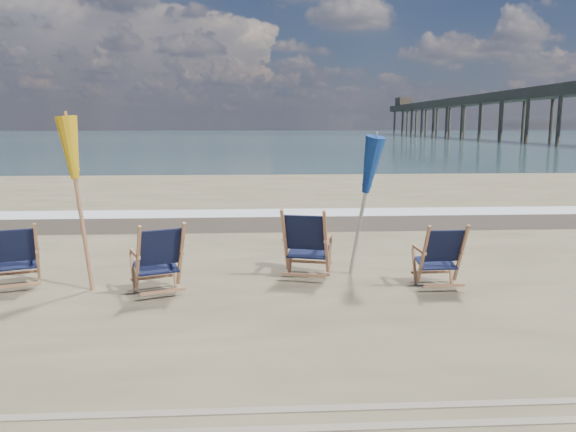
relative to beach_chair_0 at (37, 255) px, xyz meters
name	(u,v)px	position (x,y,z in m)	size (l,w,h in m)	color
ocean	(256,135)	(3.62, 126.49, -0.49)	(400.00, 400.00, 0.00)	#324D53
surf_foam	(274,213)	(3.62, 6.79, -0.49)	(200.00, 1.40, 0.01)	silver
wet_sand_strip	(276,222)	(3.62, 5.29, -0.49)	(200.00, 2.60, 0.00)	#42362A
beach_chair_0	(37,255)	(0.00, 0.00, 0.00)	(0.63, 0.70, 0.98)	black
beach_chair_1	(181,257)	(2.08, -0.41, 0.03)	(0.67, 0.75, 1.04)	black
beach_chair_2	(326,245)	(4.15, 0.09, 0.07)	(0.71, 0.80, 1.11)	black
beach_chair_3	(461,256)	(6.00, -0.44, 0.00)	(0.62, 0.70, 0.97)	black
umbrella_yellow	(77,157)	(0.68, -0.12, 1.39)	(0.30, 0.30, 2.42)	#AD734D
umbrella_blue	(362,170)	(4.71, 0.31, 1.16)	(0.30, 0.30, 2.18)	#A5A5AD
fishing_pier	(519,109)	(41.62, 72.49, 4.16)	(4.40, 140.00, 9.30)	#4A4136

